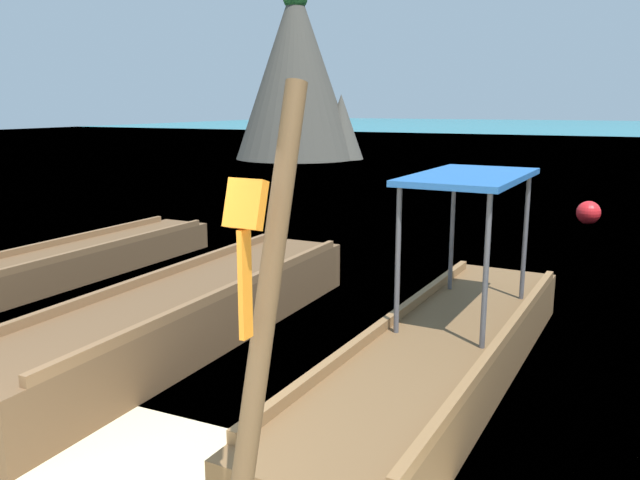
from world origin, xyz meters
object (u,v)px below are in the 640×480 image
Objects in this scene: longtail_boat_red_ribbon at (66,264)px; mooring_buoy_near at (588,213)px; karst_rock at (298,73)px; longtail_boat_orange_ribbon at (441,353)px; longtail_boat_blue_ribbon at (187,314)px.

mooring_buoy_near is (7.22, 8.64, 0.01)m from longtail_boat_red_ribbon.
mooring_buoy_near is (14.45, -13.77, -4.01)m from karst_rock.
karst_rock is 16.30× the size of mooring_buoy_near.
longtail_boat_orange_ribbon is (6.34, -1.37, 0.08)m from longtail_boat_red_ribbon.
karst_rock is (-13.57, 23.77, 3.94)m from longtail_boat_orange_ribbon.
longtail_boat_red_ribbon is 0.72× the size of karst_rock.
longtail_boat_blue_ribbon is at bearing -66.03° from karst_rock.
karst_rock reaches higher than longtail_boat_red_ribbon.
karst_rock is at bearing 113.97° from longtail_boat_blue_ribbon.
longtail_boat_red_ribbon is 11.26m from mooring_buoy_near.
longtail_boat_orange_ribbon is at bearing -95.02° from mooring_buoy_near.
longtail_boat_orange_ribbon reaches higher than longtail_boat_red_ribbon.
mooring_buoy_near is at bearing 84.98° from longtail_boat_orange_ribbon.
mooring_buoy_near is at bearing 69.00° from longtail_boat_blue_ribbon.
karst_rock reaches higher than mooring_buoy_near.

